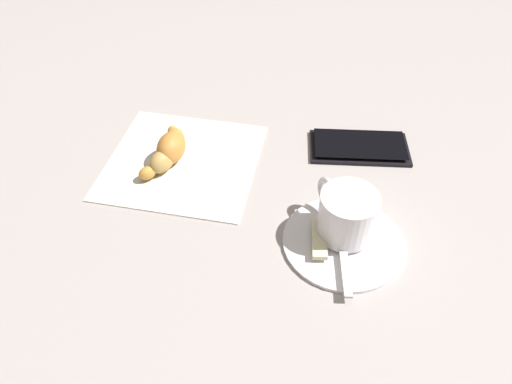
{
  "coord_description": "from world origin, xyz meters",
  "views": [
    {
      "loc": [
        0.18,
        -0.38,
        0.44
      ],
      "look_at": [
        0.01,
        0.02,
        0.01
      ],
      "focal_mm": 34.05,
      "sensor_mm": 36.0,
      "label": 1
    }
  ],
  "objects_px": {
    "espresso_cup": "(346,216)",
    "napkin": "(183,161)",
    "saucer": "(343,241)",
    "teaspoon": "(341,234)",
    "sugar_packet": "(319,238)",
    "cell_phone": "(359,147)",
    "croissant": "(169,149)"
  },
  "relations": [
    {
      "from": "espresso_cup",
      "to": "croissant",
      "type": "height_order",
      "value": "espresso_cup"
    },
    {
      "from": "napkin",
      "to": "cell_phone",
      "type": "xyz_separation_m",
      "value": [
        0.22,
        0.12,
        0.0
      ]
    },
    {
      "from": "napkin",
      "to": "cell_phone",
      "type": "height_order",
      "value": "cell_phone"
    },
    {
      "from": "sugar_packet",
      "to": "cell_phone",
      "type": "distance_m",
      "value": 0.19
    },
    {
      "from": "sugar_packet",
      "to": "croissant",
      "type": "bearing_deg",
      "value": -124.88
    },
    {
      "from": "teaspoon",
      "to": "cell_phone",
      "type": "distance_m",
      "value": 0.17
    },
    {
      "from": "cell_phone",
      "to": "sugar_packet",
      "type": "bearing_deg",
      "value": -90.36
    },
    {
      "from": "saucer",
      "to": "napkin",
      "type": "distance_m",
      "value": 0.25
    },
    {
      "from": "espresso_cup",
      "to": "croissant",
      "type": "relative_size",
      "value": 0.7
    },
    {
      "from": "espresso_cup",
      "to": "napkin",
      "type": "xyz_separation_m",
      "value": [
        -0.24,
        0.05,
        -0.04
      ]
    },
    {
      "from": "teaspoon",
      "to": "croissant",
      "type": "distance_m",
      "value": 0.26
    },
    {
      "from": "espresso_cup",
      "to": "sugar_packet",
      "type": "relative_size",
      "value": 1.41
    },
    {
      "from": "sugar_packet",
      "to": "croissant",
      "type": "relative_size",
      "value": 0.49
    },
    {
      "from": "sugar_packet",
      "to": "napkin",
      "type": "relative_size",
      "value": 0.29
    },
    {
      "from": "teaspoon",
      "to": "sugar_packet",
      "type": "distance_m",
      "value": 0.03
    },
    {
      "from": "cell_phone",
      "to": "croissant",
      "type": "bearing_deg",
      "value": -152.06
    },
    {
      "from": "saucer",
      "to": "croissant",
      "type": "xyz_separation_m",
      "value": [
        -0.26,
        0.05,
        0.02
      ]
    },
    {
      "from": "espresso_cup",
      "to": "cell_phone",
      "type": "xyz_separation_m",
      "value": [
        -0.02,
        0.17,
        -0.03
      ]
    },
    {
      "from": "croissant",
      "to": "cell_phone",
      "type": "xyz_separation_m",
      "value": [
        0.23,
        0.12,
        -0.02
      ]
    },
    {
      "from": "croissant",
      "to": "saucer",
      "type": "bearing_deg",
      "value": -11.14
    },
    {
      "from": "saucer",
      "to": "cell_phone",
      "type": "height_order",
      "value": "cell_phone"
    },
    {
      "from": "saucer",
      "to": "teaspoon",
      "type": "height_order",
      "value": "teaspoon"
    },
    {
      "from": "espresso_cup",
      "to": "napkin",
      "type": "height_order",
      "value": "espresso_cup"
    },
    {
      "from": "espresso_cup",
      "to": "napkin",
      "type": "relative_size",
      "value": 0.4
    },
    {
      "from": "saucer",
      "to": "espresso_cup",
      "type": "bearing_deg",
      "value": 114.07
    },
    {
      "from": "teaspoon",
      "to": "croissant",
      "type": "bearing_deg",
      "value": 169.03
    },
    {
      "from": "saucer",
      "to": "espresso_cup",
      "type": "relative_size",
      "value": 1.74
    },
    {
      "from": "espresso_cup",
      "to": "napkin",
      "type": "bearing_deg",
      "value": 168.78
    },
    {
      "from": "teaspoon",
      "to": "napkin",
      "type": "distance_m",
      "value": 0.24
    },
    {
      "from": "croissant",
      "to": "napkin",
      "type": "bearing_deg",
      "value": 15.61
    },
    {
      "from": "espresso_cup",
      "to": "teaspoon",
      "type": "relative_size",
      "value": 0.66
    },
    {
      "from": "teaspoon",
      "to": "napkin",
      "type": "bearing_deg",
      "value": 167.33
    }
  ]
}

